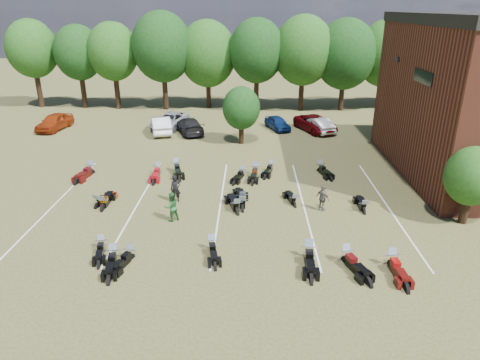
{
  "coord_description": "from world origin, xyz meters",
  "views": [
    {
      "loc": [
        -1.28,
        -20.26,
        11.07
      ],
      "look_at": [
        -1.84,
        4.0,
        1.2
      ],
      "focal_mm": 32.0,
      "sensor_mm": 36.0,
      "label": 1
    }
  ],
  "objects_px": {
    "car_0": "(54,122)",
    "car_4": "(278,123)",
    "motorcycle_0": "(102,250)",
    "person_black": "(176,189)",
    "person_grey": "(323,198)",
    "person_green": "(171,207)",
    "motorcycle_14": "(91,174)",
    "motorcycle_7": "(98,207)",
    "motorcycle_3": "(212,251)"
  },
  "relations": [
    {
      "from": "car_0",
      "to": "motorcycle_3",
      "type": "relative_size",
      "value": 2.17
    },
    {
      "from": "person_black",
      "to": "person_grey",
      "type": "distance_m",
      "value": 8.77
    },
    {
      "from": "person_grey",
      "to": "motorcycle_14",
      "type": "relative_size",
      "value": 0.62
    },
    {
      "from": "person_black",
      "to": "motorcycle_0",
      "type": "height_order",
      "value": "person_black"
    },
    {
      "from": "person_black",
      "to": "motorcycle_3",
      "type": "height_order",
      "value": "person_black"
    },
    {
      "from": "person_black",
      "to": "person_grey",
      "type": "height_order",
      "value": "person_black"
    },
    {
      "from": "car_4",
      "to": "car_0",
      "type": "bearing_deg",
      "value": 160.66
    },
    {
      "from": "motorcycle_3",
      "to": "motorcycle_14",
      "type": "distance_m",
      "value": 13.78
    },
    {
      "from": "car_0",
      "to": "motorcycle_3",
      "type": "height_order",
      "value": "car_0"
    },
    {
      "from": "motorcycle_0",
      "to": "motorcycle_7",
      "type": "height_order",
      "value": "motorcycle_7"
    },
    {
      "from": "person_grey",
      "to": "motorcycle_7",
      "type": "distance_m",
      "value": 13.27
    },
    {
      "from": "car_4",
      "to": "motorcycle_14",
      "type": "relative_size",
      "value": 1.48
    },
    {
      "from": "motorcycle_3",
      "to": "motorcycle_14",
      "type": "bearing_deg",
      "value": 123.19
    },
    {
      "from": "motorcycle_0",
      "to": "motorcycle_3",
      "type": "height_order",
      "value": "motorcycle_3"
    },
    {
      "from": "person_black",
      "to": "motorcycle_7",
      "type": "relative_size",
      "value": 0.79
    },
    {
      "from": "car_4",
      "to": "motorcycle_7",
      "type": "height_order",
      "value": "car_4"
    },
    {
      "from": "person_green",
      "to": "motorcycle_0",
      "type": "bearing_deg",
      "value": 15.17
    },
    {
      "from": "person_black",
      "to": "car_0",
      "type": "bearing_deg",
      "value": 115.65
    },
    {
      "from": "person_black",
      "to": "motorcycle_0",
      "type": "bearing_deg",
      "value": -131.67
    },
    {
      "from": "motorcycle_0",
      "to": "motorcycle_3",
      "type": "bearing_deg",
      "value": -11.63
    },
    {
      "from": "motorcycle_3",
      "to": "motorcycle_0",
      "type": "bearing_deg",
      "value": 170.73
    },
    {
      "from": "person_green",
      "to": "motorcycle_7",
      "type": "xyz_separation_m",
      "value": [
        -4.71,
        1.58,
        -0.85
      ]
    },
    {
      "from": "person_green",
      "to": "person_grey",
      "type": "height_order",
      "value": "person_green"
    },
    {
      "from": "person_black",
      "to": "motorcycle_7",
      "type": "bearing_deg",
      "value": 174.95
    },
    {
      "from": "person_green",
      "to": "motorcycle_7",
      "type": "height_order",
      "value": "person_green"
    },
    {
      "from": "motorcycle_14",
      "to": "motorcycle_7",
      "type": "bearing_deg",
      "value": -55.57
    },
    {
      "from": "person_grey",
      "to": "motorcycle_7",
      "type": "relative_size",
      "value": 0.74
    },
    {
      "from": "car_0",
      "to": "person_grey",
      "type": "relative_size",
      "value": 2.9
    },
    {
      "from": "motorcycle_7",
      "to": "person_black",
      "type": "bearing_deg",
      "value": -149.59
    },
    {
      "from": "car_0",
      "to": "car_4",
      "type": "distance_m",
      "value": 21.51
    },
    {
      "from": "car_4",
      "to": "motorcycle_7",
      "type": "distance_m",
      "value": 21.19
    },
    {
      "from": "car_4",
      "to": "motorcycle_3",
      "type": "xyz_separation_m",
      "value": [
        -4.49,
        -22.38,
        -0.64
      ]
    },
    {
      "from": "car_4",
      "to": "motorcycle_0",
      "type": "distance_m",
      "value": 24.54
    },
    {
      "from": "motorcycle_14",
      "to": "motorcycle_0",
      "type": "bearing_deg",
      "value": -56.66
    },
    {
      "from": "motorcycle_7",
      "to": "motorcycle_0",
      "type": "bearing_deg",
      "value": 130.18
    },
    {
      "from": "car_0",
      "to": "motorcycle_0",
      "type": "xyz_separation_m",
      "value": [
        11.63,
        -21.83,
        -0.78
      ]
    },
    {
      "from": "person_black",
      "to": "person_grey",
      "type": "xyz_separation_m",
      "value": [
        8.71,
        -1.0,
        -0.05
      ]
    },
    {
      "from": "person_grey",
      "to": "motorcycle_3",
      "type": "xyz_separation_m",
      "value": [
        -6.06,
        -4.58,
        -0.79
      ]
    },
    {
      "from": "car_0",
      "to": "motorcycle_0",
      "type": "distance_m",
      "value": 24.75
    },
    {
      "from": "car_0",
      "to": "motorcycle_3",
      "type": "distance_m",
      "value": 27.63
    },
    {
      "from": "motorcycle_14",
      "to": "person_black",
      "type": "bearing_deg",
      "value": -21.8
    },
    {
      "from": "car_4",
      "to": "motorcycle_0",
      "type": "relative_size",
      "value": 1.85
    },
    {
      "from": "person_green",
      "to": "motorcycle_14",
      "type": "relative_size",
      "value": 0.67
    },
    {
      "from": "car_0",
      "to": "person_grey",
      "type": "height_order",
      "value": "person_grey"
    },
    {
      "from": "person_grey",
      "to": "motorcycle_7",
      "type": "bearing_deg",
      "value": 48.96
    },
    {
      "from": "person_green",
      "to": "motorcycle_14",
      "type": "bearing_deg",
      "value": -77.42
    },
    {
      "from": "person_grey",
      "to": "motorcycle_3",
      "type": "relative_size",
      "value": 0.75
    },
    {
      "from": "person_grey",
      "to": "motorcycle_7",
      "type": "height_order",
      "value": "person_grey"
    },
    {
      "from": "car_0",
      "to": "car_4",
      "type": "relative_size",
      "value": 1.22
    },
    {
      "from": "car_4",
      "to": "person_black",
      "type": "relative_size",
      "value": 2.22
    }
  ]
}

